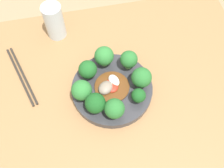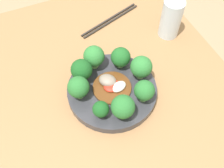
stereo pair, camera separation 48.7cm
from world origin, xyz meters
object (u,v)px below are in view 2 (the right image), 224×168
object	(u,v)px
broccoli_west	(123,107)
broccoli_east	(94,56)
chopsticks	(110,20)
drinking_glass	(171,19)
stirfry_center	(111,85)
plate	(112,91)
broccoli_northeast	(82,70)
broccoli_southeast	(121,57)
broccoli_southwest	(144,91)
broccoli_south	(141,67)
broccoli_north	(78,87)
broccoli_northwest	(101,109)

from	to	relation	value
broccoli_west	broccoli_east	bearing A→B (deg)	2.04
chopsticks	drinking_glass	bearing A→B (deg)	-131.08
stirfry_center	plate	bearing A→B (deg)	171.82
plate	broccoli_northeast	distance (m)	0.10
stirfry_center	broccoli_southeast	bearing A→B (deg)	-42.78
stirfry_center	drinking_glass	size ratio (longest dim) A/B	0.83
broccoli_west	broccoli_southwest	xyz separation A→B (m)	(0.02, -0.07, 0.00)
broccoli_east	broccoli_west	bearing A→B (deg)	-177.96
broccoli_southeast	broccoli_south	bearing A→B (deg)	-148.34
drinking_glass	broccoli_east	bearing A→B (deg)	100.28
broccoli_northeast	broccoli_south	world-z (taller)	same
plate	broccoli_southwest	bearing A→B (deg)	-136.81
broccoli_north	stirfry_center	world-z (taller)	broccoli_north
broccoli_southwest	broccoli_north	bearing A→B (deg)	62.84
broccoli_west	drinking_glass	distance (m)	0.35
broccoli_northwest	chopsticks	bearing A→B (deg)	-26.83
stirfry_center	broccoli_northwest	bearing A→B (deg)	139.93
plate	broccoli_north	size ratio (longest dim) A/B	3.47
broccoli_southwest	broccoli_southeast	distance (m)	0.13
broccoli_northeast	chopsticks	world-z (taller)	broccoli_northeast
broccoli_southeast	broccoli_south	world-z (taller)	broccoli_south
drinking_glass	chopsticks	world-z (taller)	drinking_glass
plate	broccoli_south	size ratio (longest dim) A/B	3.38
broccoli_north	broccoli_south	distance (m)	0.17
broccoli_south	stirfry_center	size ratio (longest dim) A/B	0.69
plate	chopsticks	distance (m)	0.29
broccoli_northeast	broccoli_northwest	size ratio (longest dim) A/B	1.38
broccoli_south	stirfry_center	xyz separation A→B (m)	(-0.00, 0.09, -0.03)
drinking_glass	plate	bearing A→B (deg)	118.26
broccoli_west	broccoli_southeast	distance (m)	0.16
broccoli_west	broccoli_southeast	world-z (taller)	broccoli_west
broccoli_south	drinking_glass	distance (m)	0.22
plate	broccoli_west	world-z (taller)	broccoli_west
drinking_glass	chopsticks	bearing A→B (deg)	48.92
drinking_glass	broccoli_west	bearing A→B (deg)	129.93
plate	broccoli_southeast	distance (m)	0.09
broccoli_southeast	drinking_glass	xyz separation A→B (m)	(0.08, -0.20, 0.00)
broccoli_southwest	drinking_glass	size ratio (longest dim) A/B	0.55
broccoli_northwest	stirfry_center	size ratio (longest dim) A/B	0.50
broccoli_southwest	broccoli_west	bearing A→B (deg)	106.80
broccoli_south	chopsticks	size ratio (longest dim) A/B	0.31
broccoli_southeast	broccoli_northwest	bearing A→B (deg)	138.69
broccoli_northwest	stirfry_center	distance (m)	0.09
broccoli_northeast	broccoli_east	world-z (taller)	same
broccoli_north	chopsticks	distance (m)	0.33
chopsticks	broccoli_north	bearing A→B (deg)	142.43
broccoli_northeast	broccoli_northwest	distance (m)	0.12
broccoli_southeast	broccoli_east	size ratio (longest dim) A/B	0.89
broccoli_west	chopsticks	distance (m)	0.38
broccoli_north	chopsticks	bearing A→B (deg)	-37.57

